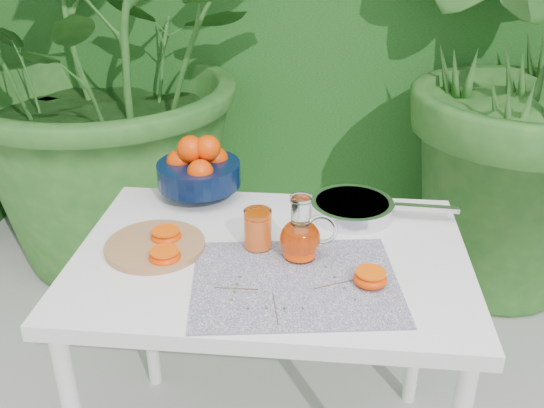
# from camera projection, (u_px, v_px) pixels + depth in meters

# --- Properties ---
(potted_plant_left) EXTENTS (2.45, 2.45, 2.01)m
(potted_plant_left) POSITION_uv_depth(u_px,v_px,m) (116.00, 44.00, 2.60)
(potted_plant_left) COLOR #235F20
(potted_plant_left) RESTS_ON ground
(potted_plant_right) EXTENTS (2.86, 2.86, 2.03)m
(potted_plant_right) POSITION_uv_depth(u_px,v_px,m) (507.00, 52.00, 2.40)
(potted_plant_right) COLOR #235F20
(potted_plant_right) RESTS_ON ground
(white_table) EXTENTS (1.00, 0.70, 0.75)m
(white_table) POSITION_uv_depth(u_px,v_px,m) (271.00, 279.00, 1.58)
(white_table) COLOR white
(white_table) RESTS_ON ground
(placemat) EXTENTS (0.53, 0.44, 0.00)m
(placemat) POSITION_uv_depth(u_px,v_px,m) (295.00, 282.00, 1.43)
(placemat) COLOR #0B1142
(placemat) RESTS_ON white_table
(cutting_board) EXTENTS (0.33, 0.33, 0.02)m
(cutting_board) POSITION_uv_depth(u_px,v_px,m) (155.00, 246.00, 1.56)
(cutting_board) COLOR #9F6F48
(cutting_board) RESTS_ON white_table
(fruit_bowl) EXTENTS (0.31, 0.31, 0.20)m
(fruit_bowl) POSITION_uv_depth(u_px,v_px,m) (199.00, 169.00, 1.81)
(fruit_bowl) COLOR black
(fruit_bowl) RESTS_ON white_table
(juice_pitcher) EXTENTS (0.15, 0.11, 0.17)m
(juice_pitcher) POSITION_uv_depth(u_px,v_px,m) (301.00, 237.00, 1.50)
(juice_pitcher) COLOR white
(juice_pitcher) RESTS_ON white_table
(juice_tumbler) EXTENTS (0.07, 0.07, 0.11)m
(juice_tumbler) POSITION_uv_depth(u_px,v_px,m) (258.00, 230.00, 1.54)
(juice_tumbler) COLOR white
(juice_tumbler) RESTS_ON white_table
(saute_pan) EXTENTS (0.42, 0.25, 0.04)m
(saute_pan) POSITION_uv_depth(u_px,v_px,m) (353.00, 208.00, 1.72)
(saute_pan) COLOR silver
(saute_pan) RESTS_ON white_table
(orange_halves) EXTENTS (0.61, 0.23, 0.04)m
(orange_halves) POSITION_uv_depth(u_px,v_px,m) (230.00, 256.00, 1.50)
(orange_halves) COLOR #F83202
(orange_halves) RESTS_ON white_table
(thyme_sprigs) EXTENTS (0.35, 0.24, 0.01)m
(thyme_sprigs) POSITION_uv_depth(u_px,v_px,m) (286.00, 292.00, 1.38)
(thyme_sprigs) COLOR brown
(thyme_sprigs) RESTS_ON white_table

